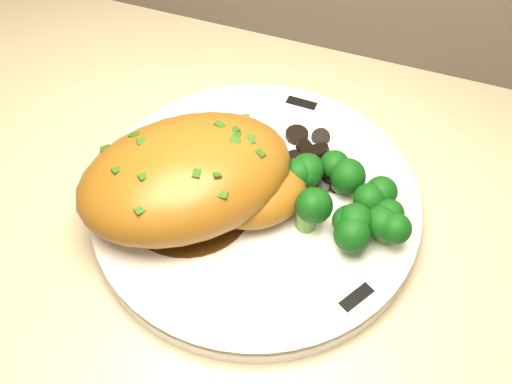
% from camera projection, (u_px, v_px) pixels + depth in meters
% --- Properties ---
extents(plate, '(0.39, 0.39, 0.02)m').
position_uv_depth(plate, '(256.00, 205.00, 0.59)').
color(plate, white).
rests_on(plate, counter).
extents(rim_accent_0, '(0.03, 0.01, 0.00)m').
position_uv_depth(rim_accent_0, '(302.00, 103.00, 0.66)').
color(rim_accent_0, black).
rests_on(rim_accent_0, plate).
extents(rim_accent_1, '(0.02, 0.03, 0.00)m').
position_uv_depth(rim_accent_1, '(112.00, 216.00, 0.57)').
color(rim_accent_1, black).
rests_on(rim_accent_1, plate).
extents(rim_accent_2, '(0.03, 0.03, 0.00)m').
position_uv_depth(rim_accent_2, '(356.00, 297.00, 0.52)').
color(rim_accent_2, black).
rests_on(rim_accent_2, plate).
extents(gravy_pool, '(0.12, 0.12, 0.00)m').
position_uv_depth(gravy_pool, '(189.00, 202.00, 0.58)').
color(gravy_pool, '#40250B').
rests_on(gravy_pool, plate).
extents(chicken_breast, '(0.23, 0.22, 0.07)m').
position_uv_depth(chicken_breast, '(194.00, 179.00, 0.55)').
color(chicken_breast, brown).
rests_on(chicken_breast, plate).
extents(mushroom_pile, '(0.10, 0.07, 0.02)m').
position_uv_depth(mushroom_pile, '(291.00, 159.00, 0.61)').
color(mushroom_pile, black).
rests_on(mushroom_pile, plate).
extents(broccoli_florets, '(0.11, 0.08, 0.04)m').
position_uv_depth(broccoli_florets, '(344.00, 199.00, 0.56)').
color(broccoli_florets, '#5E8B3A').
rests_on(broccoli_florets, plate).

